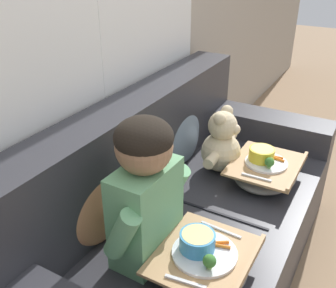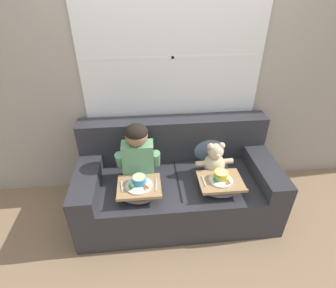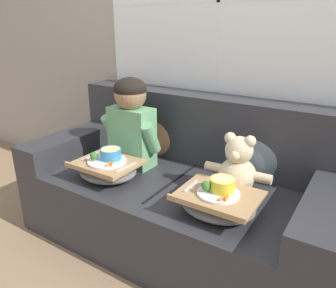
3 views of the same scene
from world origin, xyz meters
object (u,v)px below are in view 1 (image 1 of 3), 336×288
(lap_tray_child, at_px, (204,262))
(throw_pillow_behind_child, at_px, (96,198))
(couch, at_px, (183,222))
(teddy_bear, at_px, (222,145))
(child_figure, at_px, (145,185))
(throw_pillow_behind_teddy, at_px, (181,129))
(lap_tray_teddy, at_px, (265,170))

(lap_tray_child, bearing_deg, throw_pillow_behind_child, 89.98)
(couch, relative_size, teddy_bear, 5.07)
(throw_pillow_behind_child, bearing_deg, child_figure, -90.01)
(couch, xyz_separation_m, throw_pillow_behind_teddy, (0.37, 0.21, 0.30))
(lap_tray_child, relative_size, lap_tray_teddy, 0.97)
(couch, distance_m, child_figure, 0.57)
(teddy_bear, bearing_deg, child_figure, 179.70)
(throw_pillow_behind_teddy, bearing_deg, teddy_bear, -89.95)
(lap_tray_child, distance_m, lap_tray_teddy, 0.73)
(throw_pillow_behind_teddy, xyz_separation_m, child_figure, (-0.73, -0.24, 0.14))
(throw_pillow_behind_child, height_order, lap_tray_child, throw_pillow_behind_child)
(throw_pillow_behind_teddy, height_order, teddy_bear, throw_pillow_behind_teddy)
(teddy_bear, xyz_separation_m, lap_tray_child, (-0.73, -0.24, -0.08))
(throw_pillow_behind_child, xyz_separation_m, throw_pillow_behind_teddy, (0.73, 0.00, 0.00))
(lap_tray_child, height_order, lap_tray_teddy, lap_tray_child)
(throw_pillow_behind_teddy, xyz_separation_m, lap_tray_child, (-0.73, -0.48, -0.12))
(throw_pillow_behind_teddy, height_order, child_figure, child_figure)
(couch, relative_size, lap_tray_child, 4.97)
(couch, bearing_deg, child_figure, -174.87)
(teddy_bear, height_order, lap_tray_teddy, teddy_bear)
(throw_pillow_behind_child, height_order, throw_pillow_behind_teddy, throw_pillow_behind_child)
(couch, distance_m, throw_pillow_behind_teddy, 0.51)
(couch, relative_size, child_figure, 3.27)
(couch, xyz_separation_m, child_figure, (-0.37, -0.03, 0.44))
(couch, bearing_deg, throw_pillow_behind_teddy, 29.24)
(lap_tray_teddy, bearing_deg, child_figure, 161.71)
(teddy_bear, relative_size, lap_tray_teddy, 0.95)
(teddy_bear, bearing_deg, throw_pillow_behind_child, 161.75)
(couch, height_order, lap_tray_child, couch)
(throw_pillow_behind_teddy, bearing_deg, lap_tray_child, -146.78)
(lap_tray_child, bearing_deg, teddy_bear, 17.99)
(couch, height_order, teddy_bear, couch)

